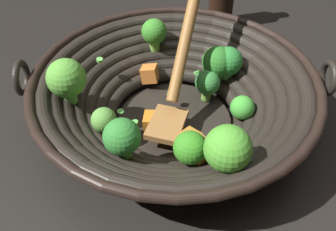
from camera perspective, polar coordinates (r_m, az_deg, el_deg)
ground_plane at (r=0.59m, az=1.11°, el=-1.23°), size 4.00×4.00×0.00m
wok at (r=0.55m, az=1.26°, el=3.47°), size 0.46×0.43×0.24m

